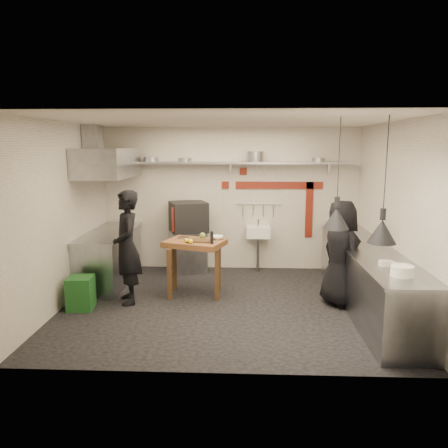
{
  "coord_description": "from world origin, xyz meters",
  "views": [
    {
      "loc": [
        0.25,
        -6.48,
        2.44
      ],
      "look_at": [
        -0.05,
        0.3,
        1.22
      ],
      "focal_mm": 35.0,
      "sensor_mm": 36.0,
      "label": 1
    }
  ],
  "objects_px": {
    "combi_oven": "(188,217)",
    "green_bin": "(81,293)",
    "chef_right": "(341,253)",
    "oven_stand": "(188,251)",
    "chef_left": "(127,247)",
    "prep_table": "(195,268)"
  },
  "relations": [
    {
      "from": "combi_oven",
      "to": "chef_right",
      "type": "distance_m",
      "value": 3.08
    },
    {
      "from": "prep_table",
      "to": "chef_left",
      "type": "height_order",
      "value": "chef_left"
    },
    {
      "from": "chef_right",
      "to": "green_bin",
      "type": "bearing_deg",
      "value": 71.19
    },
    {
      "from": "chef_left",
      "to": "green_bin",
      "type": "bearing_deg",
      "value": -85.23
    },
    {
      "from": "oven_stand",
      "to": "chef_right",
      "type": "height_order",
      "value": "chef_right"
    },
    {
      "from": "combi_oven",
      "to": "prep_table",
      "type": "distance_m",
      "value": 1.51
    },
    {
      "from": "oven_stand",
      "to": "chef_left",
      "type": "relative_size",
      "value": 0.45
    },
    {
      "from": "prep_table",
      "to": "oven_stand",
      "type": "bearing_deg",
      "value": 121.27
    },
    {
      "from": "green_bin",
      "to": "prep_table",
      "type": "distance_m",
      "value": 1.82
    },
    {
      "from": "prep_table",
      "to": "chef_right",
      "type": "distance_m",
      "value": 2.34
    },
    {
      "from": "combi_oven",
      "to": "green_bin",
      "type": "distance_m",
      "value": 2.63
    },
    {
      "from": "oven_stand",
      "to": "prep_table",
      "type": "relative_size",
      "value": 0.87
    },
    {
      "from": "chef_left",
      "to": "prep_table",
      "type": "bearing_deg",
      "value": 89.59
    },
    {
      "from": "prep_table",
      "to": "chef_left",
      "type": "xyz_separation_m",
      "value": [
        -1.01,
        -0.4,
        0.43
      ]
    },
    {
      "from": "prep_table",
      "to": "chef_left",
      "type": "distance_m",
      "value": 1.17
    },
    {
      "from": "combi_oven",
      "to": "green_bin",
      "type": "height_order",
      "value": "combi_oven"
    },
    {
      "from": "combi_oven",
      "to": "chef_left",
      "type": "bearing_deg",
      "value": -133.65
    },
    {
      "from": "combi_oven",
      "to": "prep_table",
      "type": "xyz_separation_m",
      "value": [
        0.27,
        -1.35,
        -0.63
      ]
    },
    {
      "from": "green_bin",
      "to": "chef_right",
      "type": "bearing_deg",
      "value": 5.45
    },
    {
      "from": "oven_stand",
      "to": "combi_oven",
      "type": "bearing_deg",
      "value": -39.53
    },
    {
      "from": "chef_right",
      "to": "prep_table",
      "type": "bearing_deg",
      "value": 57.13
    },
    {
      "from": "chef_right",
      "to": "combi_oven",
      "type": "bearing_deg",
      "value": 32.17
    }
  ]
}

